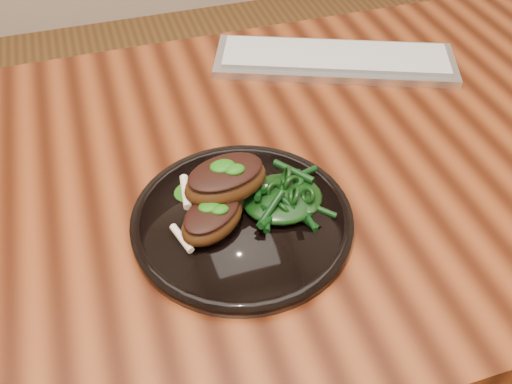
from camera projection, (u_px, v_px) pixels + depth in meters
desk at (210, 214)px, 0.89m from camera, size 1.60×0.80×0.75m
plate at (242, 220)px, 0.76m from camera, size 0.30×0.30×0.02m
lamb_chop_front at (212, 218)px, 0.72m from camera, size 0.12×0.11×0.04m
lamb_chop_back at (225, 180)px, 0.74m from camera, size 0.13×0.10×0.05m
herb_smear at (203, 189)px, 0.79m from camera, size 0.08×0.05×0.01m
greens_heap at (282, 195)px, 0.76m from camera, size 0.11×0.10×0.04m
keyboard at (335, 59)px, 1.05m from camera, size 0.46×0.29×0.02m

